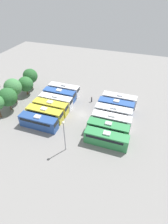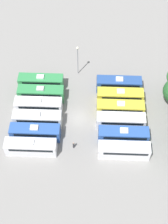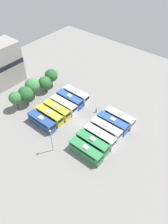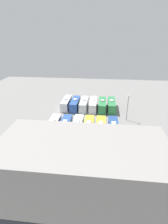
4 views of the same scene
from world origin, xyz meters
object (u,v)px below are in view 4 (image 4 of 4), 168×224
(bus_3, at_px, (84,104))
(bus_7, at_px, (101,128))
(tree_3, at_px, (55,145))
(bus_8, at_px, (89,127))
(bus_11, at_px, (53,126))
(worker_person, at_px, (65,115))
(tree_4, at_px, (36,142))
(tree_1, at_px, (98,144))
(bus_1, at_px, (102,105))
(tree_0, at_px, (117,145))
(depot_building, at_px, (82,199))
(tree_2, at_px, (79,142))
(bus_6, at_px, (113,129))
(bus_2, at_px, (93,104))
(bus_5, at_px, (66,103))
(bus_10, at_px, (65,127))
(bus_9, at_px, (77,127))
(bus_0, at_px, (111,105))
(light_pole, at_px, (128,104))
(bus_4, at_px, (75,104))

(bus_3, bearing_deg, bus_7, 110.79)
(tree_3, bearing_deg, bus_8, -117.26)
(bus_11, bearing_deg, worker_person, -97.38)
(bus_11, xyz_separation_m, tree_4, (0.07, 12.18, 2.83))
(tree_1, relative_size, tree_3, 1.16)
(bus_1, height_order, bus_8, same)
(tree_0, xyz_separation_m, depot_building, (5.12, 16.03, 3.13))
(bus_8, relative_size, tree_2, 1.28)
(bus_6, relative_size, bus_7, 1.00)
(bus_2, xyz_separation_m, bus_5, (10.14, -0.28, 0.00))
(tree_1, height_order, tree_2, tree_2)
(bus_10, bearing_deg, bus_8, -176.63)
(bus_6, height_order, tree_3, tree_3)
(bus_5, relative_size, bus_11, 1.00)
(bus_9, bearing_deg, bus_5, -69.08)
(bus_0, bearing_deg, tree_0, 89.80)
(bus_7, relative_size, tree_0, 1.44)
(tree_2, relative_size, tree_3, 1.27)
(tree_2, bearing_deg, bus_9, -80.02)
(depot_building, bearing_deg, tree_1, -94.75)
(bus_7, bearing_deg, bus_9, -0.69)
(bus_0, relative_size, bus_8, 1.00)
(bus_2, xyz_separation_m, bus_3, (3.43, 0.18, 0.00))
(bus_0, xyz_separation_m, bus_9, (10.04, 17.71, 0.00))
(bus_7, height_order, light_pole, light_pole)
(bus_4, height_order, depot_building, depot_building)
(bus_4, xyz_separation_m, bus_8, (-6.56, 17.36, 0.00))
(tree_3, relative_size, tree_4, 0.87)
(bus_5, relative_size, bus_8, 1.00)
(bus_0, relative_size, bus_10, 1.00)
(bus_6, xyz_separation_m, tree_4, (16.92, 12.67, 2.83))
(bus_7, bearing_deg, bus_3, -69.21)
(bus_5, xyz_separation_m, bus_9, (-6.78, 17.74, 0.00))
(tree_3, bearing_deg, bus_1, -108.22)
(tree_0, bearing_deg, bus_11, -34.73)
(bus_3, distance_m, bus_6, 19.93)
(bus_1, xyz_separation_m, bus_4, (10.05, -0.01, 0.00))
(bus_7, xyz_separation_m, bus_8, (3.32, -0.05, 0.00))
(bus_5, height_order, bus_11, same)
(bus_3, relative_size, depot_building, 0.58)
(worker_person, bearing_deg, bus_4, -105.72)
(bus_1, bearing_deg, light_pole, 135.68)
(light_pole, bearing_deg, tree_0, 77.78)
(bus_4, distance_m, tree_4, 30.26)
(tree_2, bearing_deg, bus_2, -92.22)
(bus_8, bearing_deg, depot_building, 93.32)
(bus_7, distance_m, light_pole, 13.16)
(tree_2, bearing_deg, bus_3, -85.63)
(tree_0, bearing_deg, bus_0, -90.20)
(bus_0, distance_m, bus_8, 19.01)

